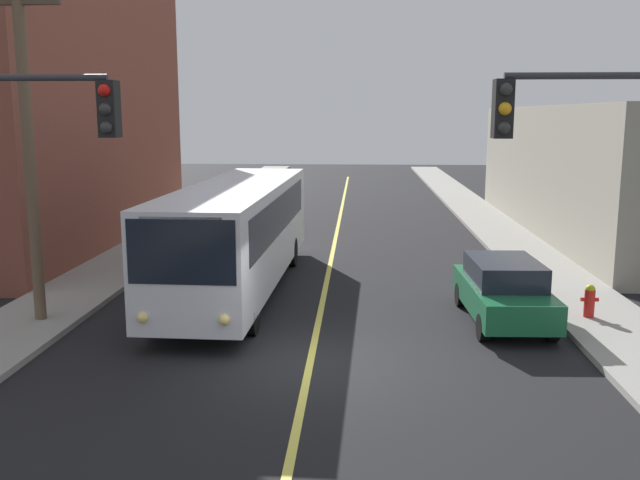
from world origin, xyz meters
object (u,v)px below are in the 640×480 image
city_bus (239,231)px  traffic_signal_right_corner (616,168)px  parked_car_green (503,290)px  traffic_signal_left_corner (6,165)px  utility_pole_near (26,115)px  fire_hydrant (590,300)px

city_bus → traffic_signal_right_corner: bearing=-44.8°
city_bus → parked_car_green: (7.22, -2.85, -0.98)m
traffic_signal_left_corner → utility_pole_near: bearing=110.7°
parked_car_green → fire_hydrant: bearing=2.4°
traffic_signal_right_corner → fire_hydrant: (1.44, 5.14, -3.72)m
parked_car_green → traffic_signal_left_corner: traffic_signal_left_corner is taller
traffic_signal_left_corner → parked_car_green: bearing=26.2°
utility_pole_near → traffic_signal_right_corner: 13.09m
city_bus → traffic_signal_right_corner: 11.49m
parked_car_green → traffic_signal_right_corner: bearing=-81.6°
parked_car_green → fire_hydrant: size_ratio=5.31×
city_bus → fire_hydrant: bearing=-16.3°
parked_car_green → utility_pole_near: bearing=-175.7°
city_bus → traffic_signal_left_corner: size_ratio=2.04×
city_bus → parked_car_green: size_ratio=2.74×
parked_car_green → traffic_signal_left_corner: (-10.08, -4.97, 3.46)m
traffic_signal_left_corner → fire_hydrant: bearing=22.4°
city_bus → utility_pole_near: (-4.41, -3.72, 3.39)m
city_bus → utility_pole_near: size_ratio=1.34×
city_bus → traffic_signal_left_corner: traffic_signal_left_corner is taller
city_bus → parked_car_green: 7.82m
traffic_signal_left_corner → fire_hydrant: traffic_signal_left_corner is taller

